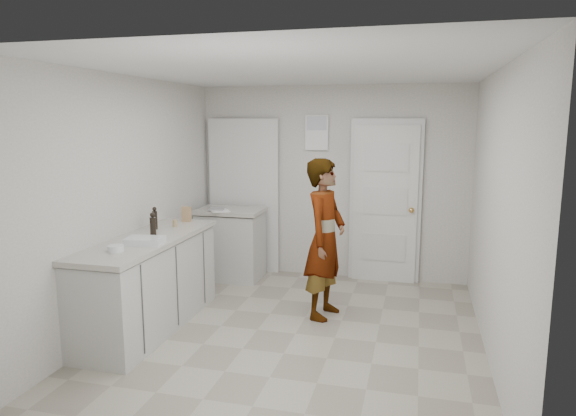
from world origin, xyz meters
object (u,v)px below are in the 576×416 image
(cake_mix_box, at_px, (186,214))
(egg_bowl, at_px, (116,248))
(oil_cruet_a, at_px, (153,225))
(spice_jar, at_px, (175,223))
(baking_dish, at_px, (145,241))
(person, at_px, (325,239))
(oil_cruet_b, at_px, (155,219))

(cake_mix_box, height_order, egg_bowl, cake_mix_box)
(oil_cruet_a, xyz_separation_m, egg_bowl, (-0.01, -0.63, -0.09))
(spice_jar, relative_size, baking_dish, 0.21)
(person, xyz_separation_m, cake_mix_box, (-1.60, 0.08, 0.17))
(cake_mix_box, height_order, oil_cruet_b, oil_cruet_b)
(spice_jar, bearing_deg, cake_mix_box, 90.48)
(person, relative_size, cake_mix_box, 9.89)
(oil_cruet_a, height_order, baking_dish, oil_cruet_a)
(oil_cruet_a, bearing_deg, baking_dish, -74.81)
(oil_cruet_a, distance_m, oil_cruet_b, 0.33)
(oil_cruet_a, bearing_deg, cake_mix_box, 90.05)
(cake_mix_box, bearing_deg, baking_dish, -90.36)
(baking_dish, relative_size, egg_bowl, 2.61)
(cake_mix_box, bearing_deg, oil_cruet_a, -94.94)
(spice_jar, distance_m, baking_dish, 0.79)
(person, xyz_separation_m, oil_cruet_a, (-1.60, -0.67, 0.20))
(person, height_order, baking_dish, person)
(egg_bowl, bearing_deg, oil_cruet_a, 88.95)
(egg_bowl, bearing_deg, person, 38.99)
(cake_mix_box, relative_size, spice_jar, 2.23)
(baking_dish, bearing_deg, egg_bowl, -107.20)
(person, bearing_deg, oil_cruet_b, 113.75)
(cake_mix_box, height_order, spice_jar, cake_mix_box)
(spice_jar, xyz_separation_m, oil_cruet_b, (-0.14, -0.17, 0.08))
(cake_mix_box, height_order, oil_cruet_a, oil_cruet_a)
(egg_bowl, bearing_deg, oil_cruet_b, 97.96)
(oil_cruet_a, xyz_separation_m, oil_cruet_b, (-0.14, 0.30, 0.00))
(spice_jar, distance_m, oil_cruet_b, 0.23)
(oil_cruet_a, bearing_deg, spice_jar, 89.79)
(oil_cruet_b, relative_size, egg_bowl, 1.69)
(oil_cruet_a, relative_size, oil_cruet_b, 1.00)
(person, height_order, oil_cruet_a, person)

